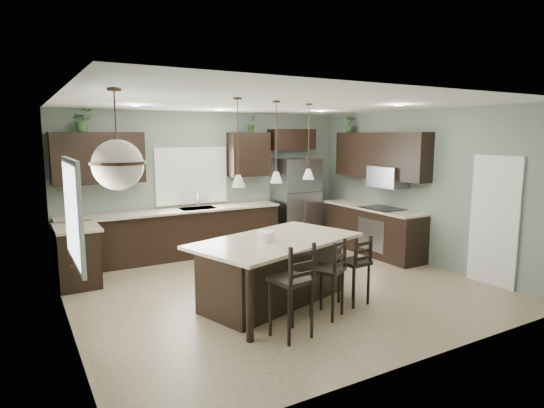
{
  "coord_description": "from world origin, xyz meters",
  "views": [
    {
      "loc": [
        -3.49,
        -5.85,
        2.34
      ],
      "look_at": [
        0.1,
        0.4,
        1.25
      ],
      "focal_mm": 30.0,
      "sensor_mm": 36.0,
      "label": 1
    }
  ],
  "objects": [
    {
      "name": "right_lower_cabs",
      "position": [
        2.7,
        0.87,
        0.45
      ],
      "size": [
        0.6,
        2.35,
        0.9
      ],
      "primitive_type": "cube",
      "color": "black",
      "rests_on": "ground"
    },
    {
      "name": "plant_back_left",
      "position": [
        -2.38,
        2.55,
        2.59
      ],
      "size": [
        0.35,
        0.31,
        0.39
      ],
      "primitive_type": "imported",
      "rotation": [
        0.0,
        0.0,
        -0.01
      ],
      "color": "#2F5726",
      "rests_on": "back_upper_left"
    },
    {
      "name": "pendant_center",
      "position": [
        -0.39,
        -0.57,
        2.25
      ],
      "size": [
        0.17,
        0.17,
        1.1
      ],
      "primitive_type": null,
      "color": "white",
      "rests_on": "room_shell"
    },
    {
      "name": "bar_stool_left",
      "position": [
        -0.79,
        -1.59,
        0.57
      ],
      "size": [
        0.48,
        0.48,
        1.15
      ],
      "primitive_type": "cube",
      "rotation": [
        0.0,
        0.0,
        0.14
      ],
      "color": "black",
      "rests_on": "ground"
    },
    {
      "name": "bar_stool_right",
      "position": [
        0.54,
        -1.13,
        0.49
      ],
      "size": [
        0.4,
        0.4,
        0.98
      ],
      "primitive_type": "cube",
      "rotation": [
        0.0,
        0.0,
        0.1
      ],
      "color": "black",
      "rests_on": "ground"
    },
    {
      "name": "right_upper_cabs",
      "position": [
        2.83,
        0.87,
        1.95
      ],
      "size": [
        0.34,
        2.35,
        0.9
      ],
      "primitive_type": "cube",
      "color": "black",
      "rests_on": "room_shell"
    },
    {
      "name": "plant_back_right",
      "position": [
        0.85,
        2.55,
        2.58
      ],
      "size": [
        0.25,
        0.22,
        0.36
      ],
      "primitive_type": "imported",
      "rotation": [
        0.0,
        0.0,
        0.36
      ],
      "color": "#2C4B20",
      "rests_on": "back_upper_right"
    },
    {
      "name": "ground",
      "position": [
        0.0,
        0.0,
        0.0
      ],
      "size": [
        6.0,
        6.0,
        0.0
      ],
      "primitive_type": "plane",
      "color": "#9E8466",
      "rests_on": "ground"
    },
    {
      "name": "serving_dish",
      "position": [
        -0.58,
        -0.63,
        0.99
      ],
      "size": [
        0.24,
        0.24,
        0.14
      ],
      "primitive_type": "cylinder",
      "color": "silver",
      "rests_on": "kitchen_island"
    },
    {
      "name": "refrigerator",
      "position": [
        1.85,
        2.41,
        0.93
      ],
      "size": [
        0.9,
        0.74,
        1.85
      ],
      "primitive_type": "cube",
      "color": "#9898A0",
      "rests_on": "ground"
    },
    {
      "name": "sink_inset",
      "position": [
        -0.4,
        2.43,
        0.94
      ],
      "size": [
        0.7,
        0.45,
        0.01
      ],
      "primitive_type": "cube",
      "color": "gray",
      "rests_on": "back_countertop"
    },
    {
      "name": "kitchen_island",
      "position": [
        -0.39,
        -0.57,
        0.46
      ],
      "size": [
        2.63,
        1.96,
        0.92
      ],
      "primitive_type": "cube",
      "rotation": [
        0.0,
        0.0,
        0.3
      ],
      "color": "black",
      "rests_on": "ground"
    },
    {
      "name": "plant_right_wall",
      "position": [
        2.8,
        1.79,
        2.57
      ],
      "size": [
        0.26,
        0.26,
        0.35
      ],
      "primitive_type": "imported",
      "rotation": [
        0.0,
        0.0,
        -0.42
      ],
      "color": "#315023",
      "rests_on": "right_upper_cabs"
    },
    {
      "name": "microwave",
      "position": [
        2.78,
        0.6,
        1.55
      ],
      "size": [
        0.4,
        0.75,
        0.4
      ],
      "primitive_type": "cube",
      "color": "gray",
      "rests_on": "right_upper_cabs"
    },
    {
      "name": "back_upper_left",
      "position": [
        -2.15,
        2.58,
        1.95
      ],
      "size": [
        1.55,
        0.34,
        0.9
      ],
      "primitive_type": "cube",
      "color": "black",
      "rests_on": "room_shell"
    },
    {
      "name": "chandelier",
      "position": [
        -2.57,
        -1.16,
        2.3
      ],
      "size": [
        0.54,
        0.54,
        1.0
      ],
      "primitive_type": null,
      "color": "beige",
      "rests_on": "room_shell"
    },
    {
      "name": "pantry_door",
      "position": [
        2.98,
        -1.55,
        1.02
      ],
      "size": [
        0.04,
        0.82,
        2.04
      ],
      "primitive_type": "cube",
      "color": "white",
      "rests_on": "ground"
    },
    {
      "name": "left_return_countertop",
      "position": [
        -2.68,
        1.7,
        0.92
      ],
      "size": [
        0.66,
        0.96,
        0.04
      ],
      "primitive_type": "cube",
      "color": "beige",
      "rests_on": "left_return_cabs"
    },
    {
      "name": "right_countertop",
      "position": [
        2.68,
        0.87,
        0.92
      ],
      "size": [
        0.66,
        2.35,
        0.04
      ],
      "primitive_type": "cube",
      "color": "beige",
      "rests_on": "right_lower_cabs"
    },
    {
      "name": "cooktop",
      "position": [
        2.68,
        0.6,
        0.94
      ],
      "size": [
        0.58,
        0.75,
        0.02
      ],
      "primitive_type": "cube",
      "color": "black",
      "rests_on": "right_countertop"
    },
    {
      "name": "window_left",
      "position": [
        -2.98,
        -0.8,
        1.55
      ],
      "size": [
        0.02,
        1.1,
        1.0
      ],
      "primitive_type": "cube",
      "color": "white",
      "rests_on": "room_shell"
    },
    {
      "name": "bar_stool_center",
      "position": [
        -0.06,
        -1.31,
        0.52
      ],
      "size": [
        0.52,
        0.52,
        1.03
      ],
      "primitive_type": "cube",
      "rotation": [
        0.0,
        0.0,
        0.5
      ],
      "color": "black",
      "rests_on": "ground"
    },
    {
      "name": "wall_oven_front",
      "position": [
        2.4,
        0.6,
        0.45
      ],
      "size": [
        0.01,
        0.72,
        0.6
      ],
      "primitive_type": "cube",
      "color": "gray",
      "rests_on": "right_lower_cabs"
    },
    {
      "name": "back_countertop",
      "position": [
        -0.85,
        2.43,
        0.92
      ],
      "size": [
        4.2,
        0.66,
        0.04
      ],
      "primitive_type": "cube",
      "color": "beige",
      "rests_on": "back_lower_cabs"
    },
    {
      "name": "left_return_cabs",
      "position": [
        -2.7,
        1.7,
        0.45
      ],
      "size": [
        0.6,
        0.9,
        0.9
      ],
      "primitive_type": "cube",
      "color": "black",
      "rests_on": "ground"
    },
    {
      "name": "back_upper_right",
      "position": [
        0.8,
        2.58,
        1.95
      ],
      "size": [
        0.85,
        0.34,
        0.9
      ],
      "primitive_type": "cube",
      "color": "black",
      "rests_on": "room_shell"
    },
    {
      "name": "pendant_right",
      "position": [
        0.28,
        -0.36,
        2.25
      ],
      "size": [
        0.17,
        0.17,
        1.1
      ],
      "primitive_type": null,
      "color": "white",
      "rests_on": "room_shell"
    },
    {
      "name": "back_lower_cabs",
      "position": [
        -0.85,
        2.45,
        0.45
      ],
      "size": [
        4.2,
        0.6,
        0.9
      ],
      "primitive_type": "cube",
      "color": "black",
      "rests_on": "ground"
    },
    {
      "name": "pendant_left",
      "position": [
        -1.06,
        -0.78,
        2.25
      ],
      "size": [
        0.17,
        0.17,
        1.1
      ],
      "primitive_type": null,
      "color": "white",
      "rests_on": "room_shell"
    },
    {
      "name": "room_shell",
      "position": [
        0.0,
        0.0,
        1.7
      ],
      "size": [
        6.0,
        6.0,
        6.0
      ],
      "color": "slate",
      "rests_on": "ground"
    },
    {
      "name": "window_back",
      "position": [
        -0.4,
        2.73,
        1.55
      ],
      "size": [
        1.35,
        0.02,
        1.0
      ],
      "primitive_type": "cube",
      "color": "white",
      "rests_on": "room_shell"
    },
    {
      "name": "faucet",
      "position": [
        -0.4,
        2.4,
        1.08
      ],
      "size": [
        0.02,
        0.02,
        0.28
      ],
      "primitive_type": "cylinder",
      "color": "silver",
      "rests_on": "back_countertop"
    },
    {
      "name": "fridge_header",
      "position": [
        1.85,
        2.58,
        2.25
      ],
      "size": [
        1.05,
        0.34,
        0.45
      ],
      "primitive_type": "cube",
      "color": "black",
      "rests_on": "room_shell"
    }
  ]
}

